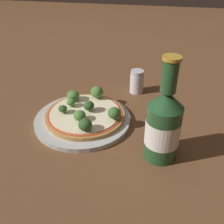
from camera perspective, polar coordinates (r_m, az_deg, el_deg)
name	(u,v)px	position (r m, az deg, el deg)	size (l,w,h in m)	color
ground_plane	(79,121)	(0.69, -7.24, -1.95)	(3.00, 3.00, 0.00)	brown
plate	(83,120)	(0.68, -6.41, -1.71)	(0.25, 0.25, 0.01)	#B2B7B2
pizza	(85,114)	(0.68, -5.88, -0.53)	(0.20, 0.20, 0.01)	#B77F42
broccoli_floret_0	(89,106)	(0.67, -5.06, 1.37)	(0.03, 0.03, 0.03)	#6B8E51
broccoli_floret_1	(73,96)	(0.72, -8.47, 3.56)	(0.03, 0.03, 0.03)	#6B8E51
broccoli_floret_2	(85,125)	(0.60, -5.86, -2.78)	(0.03, 0.03, 0.03)	#6B8E51
broccoli_floret_3	(63,109)	(0.67, -10.68, 0.69)	(0.02, 0.02, 0.02)	#6B8E51
broccoli_floret_4	(97,92)	(0.73, -3.30, 4.34)	(0.03, 0.03, 0.03)	#6B8E51
broccoli_floret_5	(80,116)	(0.64, -7.07, -0.77)	(0.03, 0.03, 0.03)	#6B8E51
broccoli_floret_6	(71,102)	(0.70, -8.95, 2.15)	(0.02, 0.02, 0.02)	#6B8E51
broccoli_floret_7	(114,113)	(0.63, 0.46, -0.24)	(0.03, 0.03, 0.03)	#6B8E51
beer_bottle	(163,125)	(0.54, 11.11, -2.73)	(0.07, 0.07, 0.23)	#234C28
pepper_shaker	(137,82)	(0.81, 5.43, 6.60)	(0.04, 0.04, 0.07)	silver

